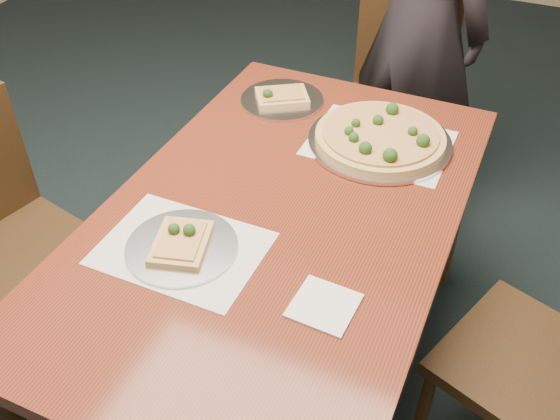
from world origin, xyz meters
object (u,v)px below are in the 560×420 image
at_px(chair_far, 395,91).
at_px(slice_plate_far, 282,98).
at_px(diner, 420,18).
at_px(dining_table, 280,235).
at_px(pizza_pan, 380,137).
at_px(slice_plate_near, 182,244).
at_px(chair_left, 1,230).

xyz_separation_m(chair_far, slice_plate_far, (-0.24, -0.64, 0.25)).
xyz_separation_m(chair_far, diner, (0.05, 0.04, 0.31)).
bearing_deg(dining_table, chair_far, 89.64).
relative_size(pizza_pan, slice_plate_near, 1.57).
relative_size(chair_left, slice_plate_far, 3.25).
distance_m(chair_left, slice_plate_far, 1.00).
distance_m(chair_left, pizza_pan, 1.22).
relative_size(slice_plate_near, slice_plate_far, 1.00).
bearing_deg(chair_left, dining_table, -65.60).
bearing_deg(chair_left, slice_plate_near, -81.48).
relative_size(chair_far, pizza_pan, 2.07).
relative_size(diner, pizza_pan, 3.78).
height_order(chair_far, chair_left, same).
xyz_separation_m(chair_far, slice_plate_near, (-0.17, -1.41, 0.25)).
relative_size(chair_far, slice_plate_far, 3.25).
height_order(dining_table, pizza_pan, pizza_pan).
xyz_separation_m(pizza_pan, slice_plate_near, (-0.31, -0.65, -0.01)).
xyz_separation_m(diner, slice_plate_far, (-0.29, -0.69, -0.07)).
distance_m(dining_table, chair_left, 0.91).
bearing_deg(diner, chair_left, 80.35).
bearing_deg(pizza_pan, slice_plate_far, 163.49).
bearing_deg(pizza_pan, dining_table, -109.71).
xyz_separation_m(diner, pizza_pan, (0.09, -0.80, -0.06)).
height_order(dining_table, slice_plate_far, slice_plate_far).
bearing_deg(slice_plate_near, slice_plate_far, 95.19).
height_order(dining_table, chair_far, chair_far).
height_order(diner, pizza_pan, diner).
xyz_separation_m(slice_plate_near, slice_plate_far, (-0.07, 0.76, -0.00)).
bearing_deg(pizza_pan, diner, 96.52).
height_order(chair_left, diner, diner).
distance_m(chair_far, pizza_pan, 0.81).
xyz_separation_m(diner, slice_plate_near, (-0.22, -1.45, -0.07)).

